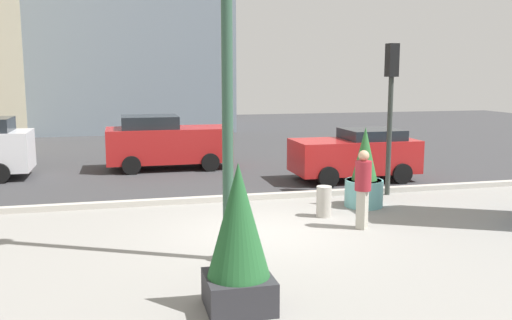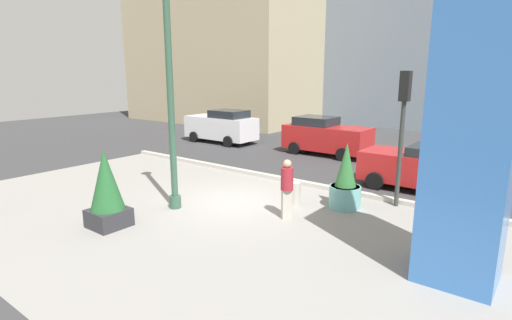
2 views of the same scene
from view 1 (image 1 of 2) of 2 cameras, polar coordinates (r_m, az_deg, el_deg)
ground_plane at (r=15.94m, az=-2.76°, el=-3.51°), size 60.00×60.00×0.00m
plaza_pavement at (r=10.32m, az=3.72°, el=-10.47°), size 18.00×10.00×0.02m
curb_strip at (r=15.08m, az=-2.13°, el=-3.91°), size 18.00×0.24×0.16m
lamp_post at (r=9.89m, az=-2.97°, el=9.15°), size 0.44×0.44×7.10m
potted_plant_by_pillar at (r=14.56m, az=11.02°, el=-1.52°), size 0.98×0.98×2.07m
potted_plant_mid_plaza at (r=8.09m, az=-1.80°, el=-8.11°), size 0.97×0.97×2.17m
concrete_bollard at (r=13.45m, az=6.96°, el=-4.25°), size 0.36×0.36×0.75m
traffic_light_far_side at (r=15.91m, az=13.62°, el=6.67°), size 0.28×0.42×4.22m
car_far_lane at (r=18.17m, az=10.16°, el=0.61°), size 3.94×2.06×1.64m
car_passing_lane at (r=20.30m, az=-9.14°, el=1.82°), size 4.37×2.12×1.92m
pedestrian_by_curb at (r=12.44m, az=10.88°, el=-2.56°), size 0.51×0.51×1.76m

